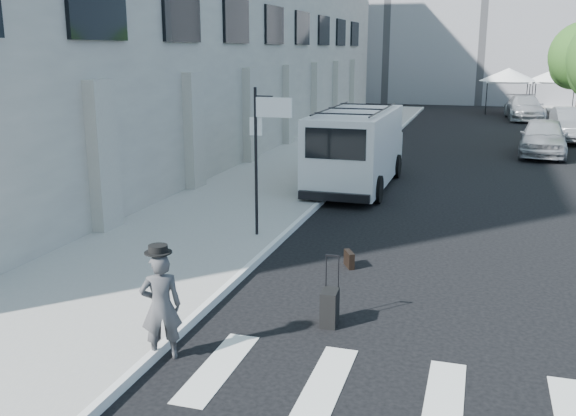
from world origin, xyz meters
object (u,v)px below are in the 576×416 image
Objects in this scene: businessman at (161,307)px; cargo_van at (357,148)px; parked_car_c at (524,108)px; parked_car_b at (573,125)px; suitcase at (330,307)px; briefcase at (349,259)px; parked_car_a at (543,137)px.

cargo_van is (0.40, 13.05, 0.48)m from businessman.
parked_car_c is (6.50, 23.84, -0.52)m from cargo_van.
parked_car_b is 0.94× the size of parked_car_c.
suitcase is 0.22× the size of parked_car_c.
briefcase is 8.37m from cargo_van.
parked_car_a reaches higher than briefcase.
parked_car_b is at bearing 75.64° from parked_car_a.
briefcase is 0.38× the size of suitcase.
suitcase is (0.28, -2.99, 0.14)m from briefcase.
briefcase is 0.06× the size of cargo_van.
cargo_van is at bearing 96.01° from suitcase.
cargo_van is 10.85m from parked_car_a.
parked_car_a is at bearing 73.74° from suitcase.
businessman is at bearing -104.62° from parked_car_c.
businessman is 2.87m from suitcase.
parked_car_b is (1.80, 5.28, 0.02)m from parked_car_a.
parked_car_c is (-1.80, 9.89, -0.05)m from parked_car_b.
cargo_van is 1.43× the size of parked_car_a.
cargo_van reaches higher than parked_car_a.
parked_car_c reaches higher than briefcase.
suitcase is (2.10, 1.88, -0.51)m from businessman.
suitcase reaches higher than briefcase.
parked_car_c is (-0.00, 15.17, -0.03)m from parked_car_a.
suitcase is at bearing -168.36° from businessman.
businessman is 0.35× the size of parked_car_a.
parked_car_a is at bearing -137.82° from businessman.
cargo_van is at bearing -122.45° from parked_car_b.
businessman is 13.07m from cargo_van.
parked_car_c is (4.80, 35.01, 0.46)m from suitcase.
businessman is at bearing -140.82° from suitcase.
parked_car_a is at bearing 53.55° from cargo_van.
cargo_van is (-1.43, 8.17, 1.13)m from briefcase.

